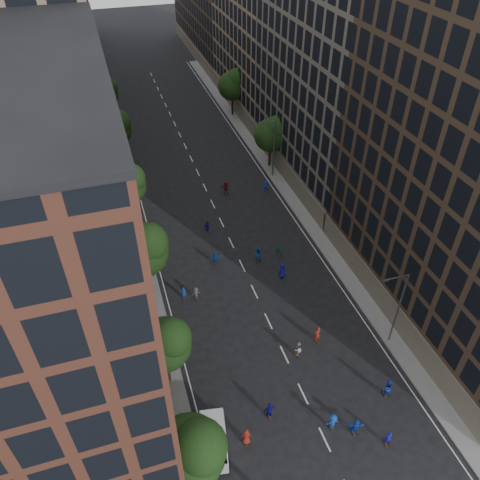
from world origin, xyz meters
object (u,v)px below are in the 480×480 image
at_px(streetlamp_far, 272,146).
at_px(cargo_van, 214,440).
at_px(streetlamp_near, 397,305).
at_px(skater_2, 387,388).
at_px(skater_1, 388,438).

relative_size(streetlamp_far, cargo_van, 1.94).
height_order(streetlamp_near, cargo_van, streetlamp_near).
relative_size(cargo_van, skater_2, 2.42).
relative_size(cargo_van, skater_1, 2.82).
xyz_separation_m(streetlamp_near, skater_2, (-3.39, -5.27, -4.20)).
xyz_separation_m(streetlamp_near, skater_1, (-5.68, -9.32, -4.34)).
bearing_deg(streetlamp_far, skater_1, -97.65).
xyz_separation_m(cargo_van, skater_2, (15.88, 0.19, -0.27)).
height_order(streetlamp_near, skater_2, streetlamp_near).
bearing_deg(streetlamp_far, cargo_van, -116.61).
distance_m(streetlamp_near, cargo_van, 20.41).
distance_m(streetlamp_near, streetlamp_far, 33.00).
xyz_separation_m(streetlamp_far, skater_2, (-3.39, -38.27, -4.20)).
relative_size(streetlamp_near, skater_2, 4.69).
bearing_deg(cargo_van, skater_2, 10.44).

